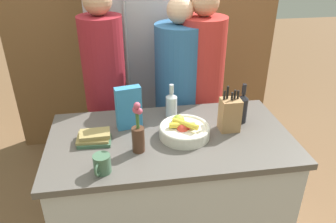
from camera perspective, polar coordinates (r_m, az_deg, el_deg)
name	(u,v)px	position (r m, az deg, el deg)	size (l,w,h in m)	color
kitchen_island	(170,194)	(2.30, 0.40, -14.13)	(1.49, 0.80, 0.93)	silver
back_wall_wood	(145,19)	(3.33, -4.09, 15.73)	(2.69, 0.12, 2.60)	brown
refrigerator	(132,59)	(3.05, -6.27, 9.06)	(0.72, 0.63, 2.05)	#B7B7BC
fruit_bowl	(184,130)	(2.00, 2.82, -3.20)	(0.31, 0.31, 0.11)	silver
knife_block	(230,114)	(2.07, 10.71, -0.48)	(0.12, 0.10, 0.29)	#A87A4C
flower_vase	(138,132)	(1.83, -5.24, -3.61)	(0.07, 0.07, 0.31)	#4C2D1E
cereal_box	(129,108)	(2.06, -6.87, 0.63)	(0.17, 0.09, 0.28)	teal
coffee_mug	(102,164)	(1.73, -11.44, -8.96)	(0.09, 0.13, 0.10)	#42664C
book_stack	(94,138)	(2.00, -12.71, -4.45)	(0.20, 0.16, 0.06)	#3D6047
bottle_oil	(242,107)	(2.18, 12.78, 0.73)	(0.07, 0.07, 0.27)	black
bottle_vinegar	(171,104)	(2.19, 0.60, 1.28)	(0.08, 0.08, 0.23)	#B2BCC1
person_at_sink	(106,88)	(2.56, -10.78, 3.96)	(0.32, 0.32, 1.73)	#383842
person_in_blue	(179,92)	(2.59, 1.86, 3.34)	(0.37, 0.37, 1.65)	#383842
person_in_red_tee	(201,87)	(2.61, 5.77, 4.30)	(0.34, 0.34, 1.71)	#383842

